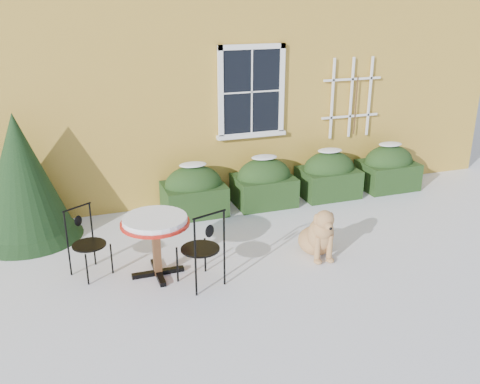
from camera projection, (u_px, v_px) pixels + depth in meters
name	position (u px, v px, depth m)	size (l,w,h in m)	color
ground	(265.00, 279.00, 7.17)	(80.00, 80.00, 0.00)	white
house	(153.00, 11.00, 12.23)	(12.40, 8.40, 6.40)	gold
hedge_row	(297.00, 179.00, 9.79)	(4.95, 0.80, 0.91)	black
evergreen_shrub	(23.00, 189.00, 8.14)	(1.64, 1.64, 1.98)	black
bistro_table	(155.00, 227.00, 7.05)	(0.92, 0.92, 0.85)	black
patio_chair_near	(202.00, 248.00, 6.87)	(0.60, 0.60, 1.07)	black
patio_chair_far	(87.00, 242.00, 7.16)	(0.57, 0.57, 0.95)	black
dog	(319.00, 236.00, 7.71)	(0.56, 0.88, 0.80)	tan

